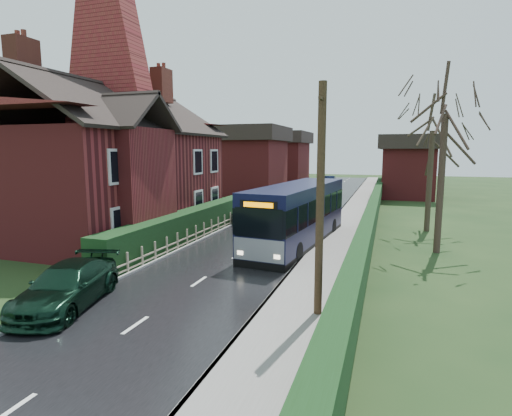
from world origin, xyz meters
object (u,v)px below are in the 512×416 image
(brick_house, at_px, (115,160))
(bus, at_px, (298,215))
(car_silver, at_px, (255,211))
(bus_stop_sign, at_px, (319,211))
(telegraph_pole, at_px, (320,203))
(car_green, at_px, (67,286))

(brick_house, bearing_deg, bus, 2.52)
(car_silver, height_order, bus_stop_sign, bus_stop_sign)
(brick_house, height_order, telegraph_pole, brick_house)
(bus_stop_sign, bearing_deg, telegraph_pole, -79.77)
(brick_house, distance_m, car_green, 12.32)
(bus_stop_sign, bearing_deg, brick_house, -173.16)
(car_green, distance_m, telegraph_pole, 8.34)
(brick_house, distance_m, bus_stop_sign, 12.29)
(bus, distance_m, bus_stop_sign, 1.26)
(brick_house, relative_size, bus, 1.38)
(brick_house, xyz_separation_m, car_silver, (6.57, 6.29, -3.61))
(car_green, xyz_separation_m, bus_stop_sign, (6.10, 11.43, 1.04))
(telegraph_pole, bearing_deg, car_silver, 116.51)
(bus, distance_m, car_silver, 7.30)
(car_green, height_order, bus_stop_sign, bus_stop_sign)
(brick_house, height_order, bus, brick_house)
(brick_house, bearing_deg, bus_stop_sign, 5.86)
(car_green, bearing_deg, car_silver, 73.22)
(car_silver, xyz_separation_m, bus_stop_sign, (5.36, -5.06, 0.94))
(car_silver, xyz_separation_m, car_green, (-0.74, -16.49, -0.10))
(bus_stop_sign, bearing_deg, bus, -142.68)
(brick_house, distance_m, telegraph_pole, 16.06)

